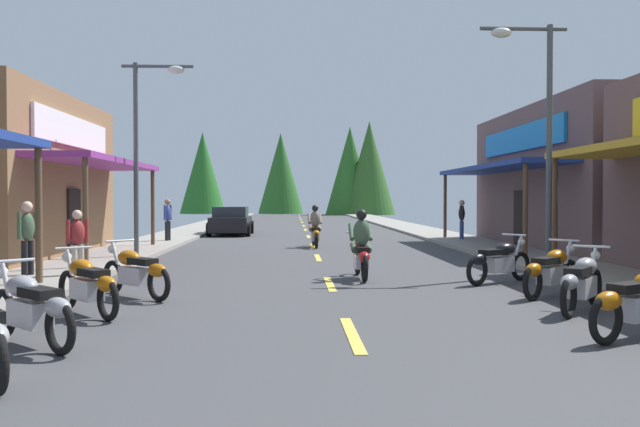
{
  "coord_description": "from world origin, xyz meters",
  "views": [
    {
      "loc": [
        -0.81,
        -0.44,
        1.82
      ],
      "look_at": [
        0.4,
        28.02,
        1.17
      ],
      "focal_mm": 38.2,
      "sensor_mm": 36.0,
      "label": 1
    }
  ],
  "objects_px": {
    "streetlamp_right": "(536,111)",
    "rider_cruising_lead": "(361,250)",
    "streetlamp_left": "(147,130)",
    "motorcycle_parked_left_1": "(31,307)",
    "pedestrian_by_shop": "(77,240)",
    "parked_car_curbside": "(231,221)",
    "motorcycle_parked_right_5": "(499,261)",
    "rider_cruising_trailing": "(315,230)",
    "pedestrian_strolling": "(462,218)",
    "motorcycle_parked_left_3": "(136,271)",
    "pedestrian_waiting": "(27,234)",
    "motorcycle_parked_left_2": "(88,284)",
    "pedestrian_browsing": "(168,218)",
    "motorcycle_parked_right_2": "(640,301)",
    "motorcycle_parked_right_3": "(582,282)",
    "motorcycle_parked_right_4": "(551,270)"
  },
  "relations": [
    {
      "from": "streetlamp_right",
      "to": "rider_cruising_lead",
      "type": "xyz_separation_m",
      "value": [
        -4.29,
        -0.86,
        -3.25
      ]
    },
    {
      "from": "motorcycle_parked_right_3",
      "to": "pedestrian_browsing",
      "type": "height_order",
      "value": "pedestrian_browsing"
    },
    {
      "from": "rider_cruising_lead",
      "to": "parked_car_curbside",
      "type": "xyz_separation_m",
      "value": [
        -4.54,
        18.44,
        0.03
      ]
    },
    {
      "from": "streetlamp_right",
      "to": "pedestrian_strolling",
      "type": "xyz_separation_m",
      "value": [
        1.21,
        11.84,
        -2.89
      ]
    },
    {
      "from": "pedestrian_by_shop",
      "to": "parked_car_curbside",
      "type": "distance_m",
      "value": 18.52
    },
    {
      "from": "streetlamp_left",
      "to": "motorcycle_parked_right_2",
      "type": "height_order",
      "value": "streetlamp_left"
    },
    {
      "from": "streetlamp_right",
      "to": "motorcycle_parked_left_2",
      "type": "relative_size",
      "value": 3.48
    },
    {
      "from": "motorcycle_parked_right_5",
      "to": "rider_cruising_lead",
      "type": "xyz_separation_m",
      "value": [
        -2.85,
        0.95,
        0.17
      ]
    },
    {
      "from": "motorcycle_parked_right_2",
      "to": "motorcycle_parked_right_4",
      "type": "bearing_deg",
      "value": 54.78
    },
    {
      "from": "motorcycle_parked_right_5",
      "to": "pedestrian_strolling",
      "type": "bearing_deg",
      "value": 42.93
    },
    {
      "from": "rider_cruising_lead",
      "to": "pedestrian_by_shop",
      "type": "height_order",
      "value": "rider_cruising_lead"
    },
    {
      "from": "motorcycle_parked_left_3",
      "to": "parked_car_curbside",
      "type": "height_order",
      "value": "parked_car_curbside"
    },
    {
      "from": "motorcycle_parked_right_4",
      "to": "motorcycle_parked_right_5",
      "type": "height_order",
      "value": "same"
    },
    {
      "from": "motorcycle_parked_left_3",
      "to": "rider_cruising_lead",
      "type": "distance_m",
      "value": 5.19
    },
    {
      "from": "streetlamp_left",
      "to": "pedestrian_waiting",
      "type": "height_order",
      "value": "streetlamp_left"
    },
    {
      "from": "motorcycle_parked_right_4",
      "to": "pedestrian_browsing",
      "type": "bearing_deg",
      "value": 79.34
    },
    {
      "from": "motorcycle_parked_right_2",
      "to": "motorcycle_parked_right_4",
      "type": "distance_m",
      "value": 3.74
    },
    {
      "from": "streetlamp_left",
      "to": "motorcycle_parked_left_1",
      "type": "height_order",
      "value": "streetlamp_left"
    },
    {
      "from": "motorcycle_parked_right_2",
      "to": "motorcycle_parked_left_2",
      "type": "xyz_separation_m",
      "value": [
        -7.66,
        2.1,
        0.0
      ]
    },
    {
      "from": "parked_car_curbside",
      "to": "pedestrian_strolling",
      "type": "bearing_deg",
      "value": -119.81
    },
    {
      "from": "streetlamp_left",
      "to": "motorcycle_parked_right_4",
      "type": "distance_m",
      "value": 12.49
    },
    {
      "from": "motorcycle_parked_left_1",
      "to": "pedestrian_browsing",
      "type": "distance_m",
      "value": 19.16
    },
    {
      "from": "motorcycle_parked_right_3",
      "to": "rider_cruising_trailing",
      "type": "xyz_separation_m",
      "value": [
        -3.74,
        14.5,
        0.17
      ]
    },
    {
      "from": "pedestrian_browsing",
      "to": "motorcycle_parked_left_1",
      "type": "bearing_deg",
      "value": -66.53
    },
    {
      "from": "motorcycle_parked_left_2",
      "to": "pedestrian_strolling",
      "type": "xyz_separation_m",
      "value": [
        10.24,
        17.27,
        0.53
      ]
    },
    {
      "from": "motorcycle_parked_left_3",
      "to": "pedestrian_browsing",
      "type": "height_order",
      "value": "pedestrian_browsing"
    },
    {
      "from": "motorcycle_parked_left_2",
      "to": "pedestrian_by_shop",
      "type": "xyz_separation_m",
      "value": [
        -1.57,
        4.57,
        0.41
      ]
    },
    {
      "from": "parked_car_curbside",
      "to": "motorcycle_parked_left_1",
      "type": "bearing_deg",
      "value": 179.42
    },
    {
      "from": "motorcycle_parked_right_3",
      "to": "motorcycle_parked_left_3",
      "type": "distance_m",
      "value": 7.69
    },
    {
      "from": "streetlamp_right",
      "to": "motorcycle_parked_left_3",
      "type": "bearing_deg",
      "value": -157.5
    },
    {
      "from": "pedestrian_waiting",
      "to": "pedestrian_strolling",
      "type": "distance_m",
      "value": 18.1
    },
    {
      "from": "pedestrian_browsing",
      "to": "motorcycle_parked_left_2",
      "type": "bearing_deg",
      "value": -65.75
    },
    {
      "from": "motorcycle_parked_left_2",
      "to": "rider_cruising_trailing",
      "type": "xyz_separation_m",
      "value": [
        4.04,
        14.44,
        0.17
      ]
    },
    {
      "from": "streetlamp_left",
      "to": "motorcycle_parked_right_5",
      "type": "distance_m",
      "value": 11.04
    },
    {
      "from": "streetlamp_right",
      "to": "motorcycle_parked_right_3",
      "type": "bearing_deg",
      "value": -102.76
    },
    {
      "from": "rider_cruising_lead",
      "to": "parked_car_curbside",
      "type": "distance_m",
      "value": 18.99
    },
    {
      "from": "motorcycle_parked_right_5",
      "to": "motorcycle_parked_left_2",
      "type": "distance_m",
      "value": 8.4
    },
    {
      "from": "pedestrian_browsing",
      "to": "pedestrian_waiting",
      "type": "xyz_separation_m",
      "value": [
        -0.86,
        -12.27,
        -0.02
      ]
    },
    {
      "from": "motorcycle_parked_right_3",
      "to": "pedestrian_by_shop",
      "type": "bearing_deg",
      "value": 102.21
    },
    {
      "from": "streetlamp_right",
      "to": "rider_cruising_trailing",
      "type": "bearing_deg",
      "value": 118.96
    },
    {
      "from": "parked_car_curbside",
      "to": "streetlamp_right",
      "type": "bearing_deg",
      "value": -153.4
    },
    {
      "from": "motorcycle_parked_right_5",
      "to": "rider_cruising_trailing",
      "type": "bearing_deg",
      "value": 72.07
    },
    {
      "from": "pedestrian_strolling",
      "to": "motorcycle_parked_right_5",
      "type": "bearing_deg",
      "value": 82.84
    },
    {
      "from": "motorcycle_parked_left_3",
      "to": "pedestrian_by_shop",
      "type": "xyz_separation_m",
      "value": [
        -1.9,
        2.75,
        0.41
      ]
    },
    {
      "from": "parked_car_curbside",
      "to": "streetlamp_left",
      "type": "bearing_deg",
      "value": 174.49
    },
    {
      "from": "motorcycle_parked_right_3",
      "to": "streetlamp_left",
      "type": "bearing_deg",
      "value": 81.11
    },
    {
      "from": "motorcycle_parked_right_5",
      "to": "pedestrian_by_shop",
      "type": "height_order",
      "value": "pedestrian_by_shop"
    },
    {
      "from": "motorcycle_parked_left_1",
      "to": "rider_cruising_lead",
      "type": "distance_m",
      "value": 8.3
    },
    {
      "from": "streetlamp_right",
      "to": "motorcycle_parked_left_3",
      "type": "height_order",
      "value": "streetlamp_right"
    },
    {
      "from": "pedestrian_by_shop",
      "to": "parked_car_curbside",
      "type": "xyz_separation_m",
      "value": [
        1.76,
        18.43,
        -0.21
      ]
    }
  ]
}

